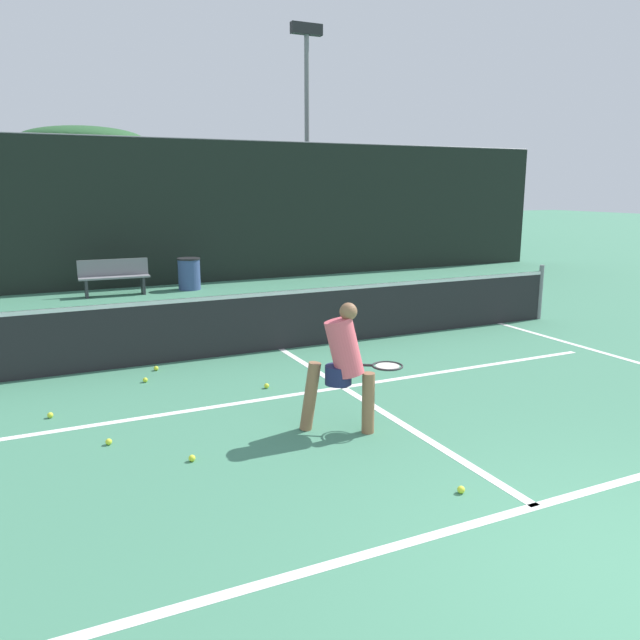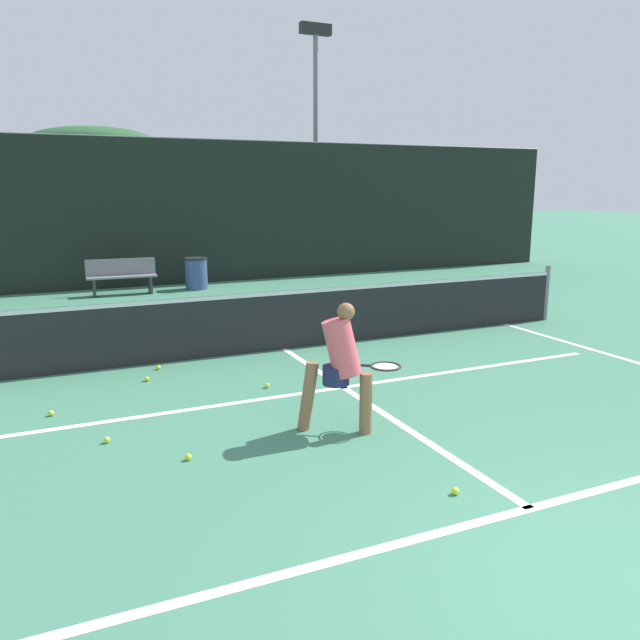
{
  "view_description": "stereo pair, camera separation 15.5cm",
  "coord_description": "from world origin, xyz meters",
  "px_view_note": "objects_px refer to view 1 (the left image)",
  "views": [
    {
      "loc": [
        -3.61,
        -2.26,
        2.58
      ],
      "look_at": [
        -0.37,
        4.57,
        0.95
      ],
      "focal_mm": 35.0,
      "sensor_mm": 36.0,
      "label": 1
    },
    {
      "loc": [
        -3.47,
        -2.32,
        2.58
      ],
      "look_at": [
        -0.37,
        4.57,
        0.95
      ],
      "focal_mm": 35.0,
      "sensor_mm": 36.0,
      "label": 2
    }
  ],
  "objects_px": {
    "player_practicing": "(343,363)",
    "parked_car": "(219,247)",
    "trash_bin": "(189,274)",
    "courtside_bench": "(114,276)"
  },
  "relations": [
    {
      "from": "player_practicing",
      "to": "parked_car",
      "type": "bearing_deg",
      "value": 111.37
    },
    {
      "from": "player_practicing",
      "to": "trash_bin",
      "type": "bearing_deg",
      "value": 118.09
    },
    {
      "from": "trash_bin",
      "to": "parked_car",
      "type": "xyz_separation_m",
      "value": [
        2.11,
        4.55,
        0.2
      ]
    },
    {
      "from": "player_practicing",
      "to": "trash_bin",
      "type": "height_order",
      "value": "player_practicing"
    },
    {
      "from": "player_practicing",
      "to": "parked_car",
      "type": "height_order",
      "value": "parked_car"
    },
    {
      "from": "courtside_bench",
      "to": "parked_car",
      "type": "relative_size",
      "value": 0.4
    },
    {
      "from": "courtside_bench",
      "to": "trash_bin",
      "type": "bearing_deg",
      "value": 3.98
    },
    {
      "from": "courtside_bench",
      "to": "trash_bin",
      "type": "height_order",
      "value": "courtside_bench"
    },
    {
      "from": "player_practicing",
      "to": "courtside_bench",
      "type": "height_order",
      "value": "player_practicing"
    },
    {
      "from": "trash_bin",
      "to": "player_practicing",
      "type": "bearing_deg",
      "value": -94.63
    }
  ]
}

